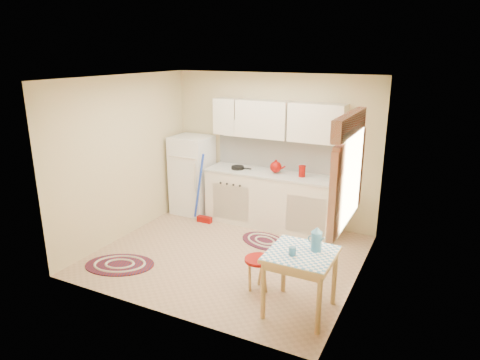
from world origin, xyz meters
name	(u,v)px	position (x,y,z in m)	size (l,w,h in m)	color
room_shell	(246,145)	(0.16, 0.24, 1.60)	(3.64, 3.60, 2.52)	tan
fridge	(192,175)	(-1.40, 1.25, 0.70)	(0.65, 0.60, 1.40)	white
broom	(204,189)	(-0.95, 0.90, 0.60)	(0.28, 0.12, 1.20)	blue
base_cabinets	(272,201)	(0.14, 1.30, 0.44)	(2.25, 0.60, 0.88)	#EEE4CF
countertop	(273,174)	(0.14, 1.30, 0.90)	(2.27, 0.62, 0.04)	beige
frying_pan	(238,168)	(-0.49, 1.25, 0.94)	(0.21, 0.21, 0.05)	black
red_kettle	(276,167)	(0.18, 1.30, 1.03)	(0.21, 0.19, 0.21)	#8A0905
red_canister	(302,172)	(0.63, 1.30, 1.00)	(0.10, 0.10, 0.16)	#8A0905
table	(300,282)	(1.37, -0.87, 0.36)	(0.72, 0.72, 0.72)	tan
stool	(258,274)	(0.77, -0.66, 0.21)	(0.34, 0.34, 0.42)	#8A0905
coffee_pot	(317,239)	(1.49, -0.75, 0.87)	(0.15, 0.13, 0.30)	teal
mug	(292,251)	(1.30, -0.97, 0.77)	(0.08, 0.08, 0.10)	teal
rug_center	(265,241)	(0.29, 0.64, 0.01)	(0.82, 0.54, 0.02)	maroon
rug_left	(120,265)	(-1.19, -0.95, 0.01)	(0.95, 0.64, 0.02)	maroon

